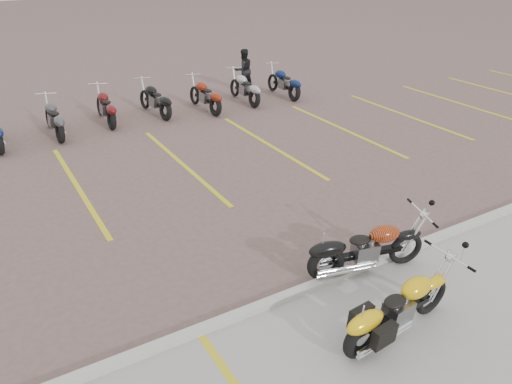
{
  "coord_description": "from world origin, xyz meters",
  "views": [
    {
      "loc": [
        -4.47,
        -7.34,
        5.26
      ],
      "look_at": [
        0.08,
        0.35,
        0.75
      ],
      "focal_mm": 35.0,
      "sensor_mm": 36.0,
      "label": 1
    }
  ],
  "objects": [
    {
      "name": "parking_stripes",
      "position": [
        0.0,
        4.0,
        0.0
      ],
      "size": [
        38.0,
        5.5,
        0.01
      ],
      "primitive_type": null,
      "color": "gold",
      "rests_on": "ground"
    },
    {
      "name": "ground",
      "position": [
        0.0,
        0.0,
        0.0
      ],
      "size": [
        100.0,
        100.0,
        0.0
      ],
      "primitive_type": "plane",
      "color": "brown",
      "rests_on": "ground"
    },
    {
      "name": "bg_bike_row",
      "position": [
        -1.62,
        8.15,
        0.55
      ],
      "size": [
        15.58,
        2.03,
        1.1
      ],
      "color": "black",
      "rests_on": "ground"
    },
    {
      "name": "person_b",
      "position": [
        4.97,
        9.55,
        0.79
      ],
      "size": [
        0.78,
        0.61,
        1.59
      ],
      "primitive_type": "imported",
      "rotation": [
        0.0,
        0.0,
        3.13
      ],
      "color": "black",
      "rests_on": "ground"
    },
    {
      "name": "curb",
      "position": [
        0.0,
        -2.0,
        0.06
      ],
      "size": [
        60.0,
        0.18,
        0.12
      ],
      "primitive_type": "cube",
      "color": "#ADAAA3",
      "rests_on": "ground"
    },
    {
      "name": "yellow_cruiser",
      "position": [
        0.18,
        -3.48,
        0.45
      ],
      "size": [
        2.19,
        0.39,
        0.9
      ],
      "rotation": [
        0.08,
        0.0,
        0.09
      ],
      "color": "black",
      "rests_on": "ground"
    },
    {
      "name": "flame_cruiser",
      "position": [
        0.84,
        -2.04,
        0.45
      ],
      "size": [
        2.19,
        0.65,
        0.91
      ],
      "rotation": [
        0.08,
        0.0,
        -0.24
      ],
      "color": "black",
      "rests_on": "ground"
    }
  ]
}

